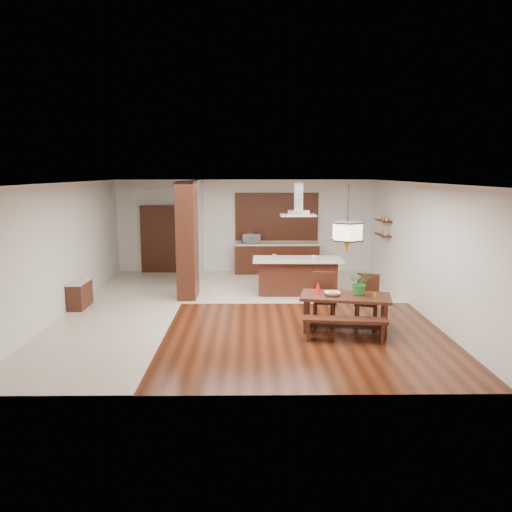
{
  "coord_description": "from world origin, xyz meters",
  "views": [
    {
      "loc": [
        0.16,
        -11.15,
        3.13
      ],
      "look_at": [
        0.3,
        0.0,
        1.25
      ],
      "focal_mm": 35.0,
      "sensor_mm": 36.0,
      "label": 1
    }
  ],
  "objects_px": {
    "island_cup": "(314,257)",
    "dining_bench": "(345,330)",
    "dining_table": "(345,305)",
    "kitchen_island": "(297,276)",
    "microwave": "(251,238)",
    "hallway_console": "(80,294)",
    "fruit_bowl": "(332,294)",
    "range_hood": "(298,199)",
    "pendant_lantern": "(348,219)",
    "foliage_plant": "(360,283)",
    "dining_chair_right": "(367,300)",
    "dining_chair_left": "(324,298)"
  },
  "relations": [
    {
      "from": "fruit_bowl",
      "to": "microwave",
      "type": "bearing_deg",
      "value": 105.36
    },
    {
      "from": "range_hood",
      "to": "kitchen_island",
      "type": "bearing_deg",
      "value": -90.0
    },
    {
      "from": "pendant_lantern",
      "to": "island_cup",
      "type": "bearing_deg",
      "value": 95.09
    },
    {
      "from": "kitchen_island",
      "to": "dining_chair_left",
      "type": "bearing_deg",
      "value": -80.69
    },
    {
      "from": "dining_bench",
      "to": "dining_table",
      "type": "bearing_deg",
      "value": 79.09
    },
    {
      "from": "dining_bench",
      "to": "island_cup",
      "type": "distance_m",
      "value": 3.63
    },
    {
      "from": "dining_chair_right",
      "to": "microwave",
      "type": "xyz_separation_m",
      "value": [
        -2.4,
        5.34,
        0.58
      ]
    },
    {
      "from": "dining_chair_left",
      "to": "dining_table",
      "type": "bearing_deg",
      "value": -60.11
    },
    {
      "from": "dining_bench",
      "to": "kitchen_island",
      "type": "distance_m",
      "value": 3.72
    },
    {
      "from": "dining_table",
      "to": "microwave",
      "type": "relative_size",
      "value": 3.51
    },
    {
      "from": "dining_table",
      "to": "pendant_lantern",
      "type": "bearing_deg",
      "value": -90.0
    },
    {
      "from": "dining_chair_left",
      "to": "dining_chair_right",
      "type": "bearing_deg",
      "value": -9.4
    },
    {
      "from": "dining_chair_left",
      "to": "microwave",
      "type": "bearing_deg",
      "value": 108.05
    },
    {
      "from": "pendant_lantern",
      "to": "dining_table",
      "type": "bearing_deg",
      "value": 90.0
    },
    {
      "from": "range_hood",
      "to": "dining_table",
      "type": "bearing_deg",
      "value": -77.67
    },
    {
      "from": "fruit_bowl",
      "to": "hallway_console",
      "type": "bearing_deg",
      "value": 162.01
    },
    {
      "from": "dining_table",
      "to": "dining_bench",
      "type": "distance_m",
      "value": 0.71
    },
    {
      "from": "island_cup",
      "to": "dining_bench",
      "type": "bearing_deg",
      "value": -87.72
    },
    {
      "from": "range_hood",
      "to": "microwave",
      "type": "relative_size",
      "value": 1.68
    },
    {
      "from": "dining_chair_left",
      "to": "microwave",
      "type": "distance_m",
      "value": 5.43
    },
    {
      "from": "pendant_lantern",
      "to": "foliage_plant",
      "type": "relative_size",
      "value": 2.73
    },
    {
      "from": "dining_bench",
      "to": "pendant_lantern",
      "type": "distance_m",
      "value": 2.12
    },
    {
      "from": "hallway_console",
      "to": "dining_bench",
      "type": "relative_size",
      "value": 0.56
    },
    {
      "from": "hallway_console",
      "to": "fruit_bowl",
      "type": "relative_size",
      "value": 2.89
    },
    {
      "from": "dining_bench",
      "to": "foliage_plant",
      "type": "relative_size",
      "value": 3.25
    },
    {
      "from": "foliage_plant",
      "to": "island_cup",
      "type": "relative_size",
      "value": 4.0
    },
    {
      "from": "fruit_bowl",
      "to": "island_cup",
      "type": "bearing_deg",
      "value": 89.83
    },
    {
      "from": "dining_table",
      "to": "dining_chair_right",
      "type": "height_order",
      "value": "dining_chair_right"
    },
    {
      "from": "dining_chair_right",
      "to": "pendant_lantern",
      "type": "relative_size",
      "value": 0.79
    },
    {
      "from": "dining_chair_right",
      "to": "island_cup",
      "type": "distance_m",
      "value": 2.65
    },
    {
      "from": "hallway_console",
      "to": "foliage_plant",
      "type": "height_order",
      "value": "foliage_plant"
    },
    {
      "from": "dining_chair_left",
      "to": "kitchen_island",
      "type": "relative_size",
      "value": 0.45
    },
    {
      "from": "foliage_plant",
      "to": "pendant_lantern",
      "type": "bearing_deg",
      "value": -173.44
    },
    {
      "from": "pendant_lantern",
      "to": "foliage_plant",
      "type": "xyz_separation_m",
      "value": [
        0.29,
        0.03,
        -1.28
      ]
    },
    {
      "from": "microwave",
      "to": "hallway_console",
      "type": "bearing_deg",
      "value": -149.52
    },
    {
      "from": "fruit_bowl",
      "to": "island_cup",
      "type": "xyz_separation_m",
      "value": [
        0.01,
        2.95,
        0.23
      ]
    },
    {
      "from": "dining_table",
      "to": "kitchen_island",
      "type": "xyz_separation_m",
      "value": [
        -0.67,
        3.05,
        -0.05
      ]
    },
    {
      "from": "dining_table",
      "to": "dining_chair_left",
      "type": "height_order",
      "value": "dining_chair_left"
    },
    {
      "from": "pendant_lantern",
      "to": "kitchen_island",
      "type": "height_order",
      "value": "pendant_lantern"
    },
    {
      "from": "hallway_console",
      "to": "range_hood",
      "type": "distance_m",
      "value": 5.76
    },
    {
      "from": "dining_table",
      "to": "pendant_lantern",
      "type": "relative_size",
      "value": 1.44
    },
    {
      "from": "fruit_bowl",
      "to": "range_hood",
      "type": "bearing_deg",
      "value": 97.37
    },
    {
      "from": "dining_chair_left",
      "to": "microwave",
      "type": "height_order",
      "value": "microwave"
    },
    {
      "from": "fruit_bowl",
      "to": "island_cup",
      "type": "relative_size",
      "value": 2.54
    },
    {
      "from": "range_hood",
      "to": "island_cup",
      "type": "distance_m",
      "value": 1.53
    },
    {
      "from": "kitchen_island",
      "to": "microwave",
      "type": "bearing_deg",
      "value": 115.07
    },
    {
      "from": "hallway_console",
      "to": "pendant_lantern",
      "type": "xyz_separation_m",
      "value": [
        5.86,
        -1.79,
        1.93
      ]
    },
    {
      "from": "fruit_bowl",
      "to": "dining_bench",
      "type": "bearing_deg",
      "value": -75.76
    },
    {
      "from": "kitchen_island",
      "to": "dining_table",
      "type": "bearing_deg",
      "value": -76.26
    },
    {
      "from": "range_hood",
      "to": "island_cup",
      "type": "relative_size",
      "value": 7.5
    }
  ]
}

